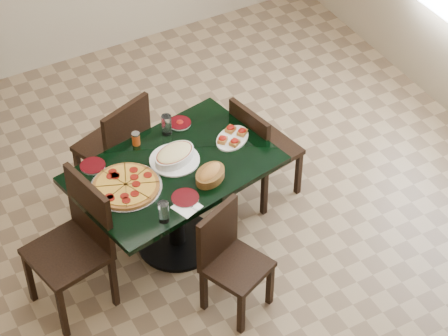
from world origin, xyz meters
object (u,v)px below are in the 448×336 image
lasagna_casserole (174,156)px  bread_basket (210,174)px  chair_right (259,147)px  pepperoni_pizza (126,186)px  chair_far (118,144)px  chair_near (229,256)px  chair_left (78,238)px  main_table (175,187)px  bruschetta_platter (232,137)px

lasagna_casserole → bread_basket: (0.13, -0.28, -0.01)m
chair_right → pepperoni_pizza: bearing=88.5°
chair_far → bread_basket: (0.31, -0.87, 0.27)m
chair_near → chair_left: chair_left is taller
chair_right → lasagna_casserole: size_ratio=2.45×
main_table → chair_near: chair_near is taller
lasagna_casserole → bread_basket: bearing=-82.9°
chair_left → pepperoni_pizza: chair_left is taller
chair_right → bread_basket: size_ratio=2.98×
chair_left → bread_basket: size_ratio=3.38×
chair_right → chair_far: bearing=50.7°
main_table → bread_basket: 0.35m
main_table → bruschetta_platter: bearing=-3.8°
chair_far → pepperoni_pizza: size_ratio=1.94×
main_table → bruschetta_platter: size_ratio=4.22×
chair_near → bruschetta_platter: bearing=36.9°
chair_right → chair_left: bearing=89.7°
chair_near → lasagna_casserole: bearing=70.5°
chair_right → lasagna_casserole: 0.81m
chair_left → bread_basket: 0.96m
bread_basket → bruschetta_platter: 0.43m
chair_right → chair_left: chair_left is taller
chair_near → lasagna_casserole: lasagna_casserole is taller
chair_left → main_table: bearing=87.5°
pepperoni_pizza → bread_basket: size_ratio=1.63×
chair_far → chair_near: bearing=79.0°
bread_basket → bruschetta_platter: bearing=11.7°
chair_left → chair_right: bearing=88.5°
bread_basket → main_table: bearing=97.7°
pepperoni_pizza → bruschetta_platter: 0.86m
chair_right → lasagna_casserole: (-0.74, -0.10, 0.31)m
chair_far → bread_basket: bearing=88.9°
chair_left → bread_basket: bearing=72.4°
main_table → chair_right: (0.77, 0.16, -0.08)m
chair_near → chair_left: (-0.84, 0.51, 0.12)m
pepperoni_pizza → bread_basket: bearing=-19.4°
main_table → bread_basket: size_ratio=5.13×
chair_near → lasagna_casserole: size_ratio=2.26×
lasagna_casserole → chair_far: bearing=89.1°
lasagna_casserole → bread_basket: size_ratio=1.21×
chair_right → chair_left: (-1.54, -0.29, 0.07)m
chair_far → pepperoni_pizza: chair_far is taller
bruschetta_platter → chair_left: bearing=155.6°
chair_far → chair_near: size_ratio=1.15×
chair_right → lasagna_casserole: chair_right is taller
main_table → chair_near: size_ratio=1.87×
main_table → chair_near: bearing=-94.9°
chair_far → bruschetta_platter: bearing=116.7°
chair_right → bruschetta_platter: bearing=97.3°
chair_near → chair_right: 1.07m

